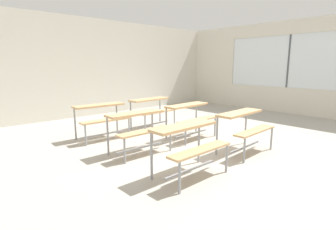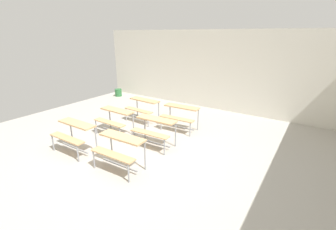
{
  "view_description": "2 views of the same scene",
  "coord_description": "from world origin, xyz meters",
  "px_view_note": "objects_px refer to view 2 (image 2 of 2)",
  "views": [
    {
      "loc": [
        -3.8,
        -3.3,
        1.6
      ],
      "look_at": [
        -0.37,
        0.47,
        0.61
      ],
      "focal_mm": 28.0,
      "sensor_mm": 36.0,
      "label": 1
    },
    {
      "loc": [
        3.75,
        -3.94,
        2.84
      ],
      "look_at": [
        0.59,
        0.79,
        0.84
      ],
      "focal_mm": 24.78,
      "sensor_mm": 36.0,
      "label": 2
    }
  ],
  "objects_px": {
    "trash_bin": "(118,93)",
    "desk_bench_r1c1": "(154,126)",
    "desk_bench_r0c0": "(74,131)",
    "desk_bench_r2c1": "(180,113)",
    "desk_bench_r1c0": "(115,116)",
    "desk_bench_r0c1": "(119,146)",
    "desk_bench_r2c0": "(143,105)"
  },
  "relations": [
    {
      "from": "desk_bench_r1c0",
      "to": "trash_bin",
      "type": "bearing_deg",
      "value": 135.14
    },
    {
      "from": "desk_bench_r0c1",
      "to": "desk_bench_r2c1",
      "type": "height_order",
      "value": "same"
    },
    {
      "from": "desk_bench_r0c0",
      "to": "desk_bench_r2c1",
      "type": "height_order",
      "value": "same"
    },
    {
      "from": "desk_bench_r1c0",
      "to": "trash_bin",
      "type": "relative_size",
      "value": 3.26
    },
    {
      "from": "desk_bench_r0c0",
      "to": "desk_bench_r1c0",
      "type": "distance_m",
      "value": 1.32
    },
    {
      "from": "desk_bench_r2c1",
      "to": "trash_bin",
      "type": "distance_m",
      "value": 4.98
    },
    {
      "from": "desk_bench_r0c1",
      "to": "desk_bench_r1c1",
      "type": "distance_m",
      "value": 1.31
    },
    {
      "from": "desk_bench_r0c1",
      "to": "desk_bench_r2c0",
      "type": "distance_m",
      "value": 2.99
    },
    {
      "from": "desk_bench_r1c0",
      "to": "desk_bench_r2c1",
      "type": "distance_m",
      "value": 1.96
    },
    {
      "from": "desk_bench_r1c1",
      "to": "desk_bench_r2c1",
      "type": "bearing_deg",
      "value": 87.92
    },
    {
      "from": "desk_bench_r0c0",
      "to": "desk_bench_r1c1",
      "type": "bearing_deg",
      "value": 42.05
    },
    {
      "from": "desk_bench_r1c0",
      "to": "desk_bench_r2c0",
      "type": "xyz_separation_m",
      "value": [
        -0.04,
        1.32,
        0.0
      ]
    },
    {
      "from": "desk_bench_r2c0",
      "to": "trash_bin",
      "type": "height_order",
      "value": "desk_bench_r2c0"
    },
    {
      "from": "desk_bench_r0c1",
      "to": "desk_bench_r2c0",
      "type": "relative_size",
      "value": 0.99
    },
    {
      "from": "desk_bench_r0c1",
      "to": "desk_bench_r2c1",
      "type": "xyz_separation_m",
      "value": [
        -0.04,
        2.63,
        0.0
      ]
    },
    {
      "from": "desk_bench_r0c1",
      "to": "trash_bin",
      "type": "distance_m",
      "value": 6.5
    },
    {
      "from": "desk_bench_r0c0",
      "to": "desk_bench_r2c0",
      "type": "relative_size",
      "value": 0.98
    },
    {
      "from": "desk_bench_r0c0",
      "to": "desk_bench_r2c1",
      "type": "relative_size",
      "value": 0.98
    },
    {
      "from": "desk_bench_r1c1",
      "to": "desk_bench_r0c0",
      "type": "bearing_deg",
      "value": -139.98
    },
    {
      "from": "desk_bench_r2c1",
      "to": "desk_bench_r1c0",
      "type": "bearing_deg",
      "value": -138.83
    },
    {
      "from": "desk_bench_r1c1",
      "to": "trash_bin",
      "type": "bearing_deg",
      "value": 142.48
    },
    {
      "from": "desk_bench_r0c0",
      "to": "desk_bench_r2c0",
      "type": "height_order",
      "value": "same"
    },
    {
      "from": "desk_bench_r0c0",
      "to": "trash_bin",
      "type": "relative_size",
      "value": 3.24
    },
    {
      "from": "desk_bench_r2c1",
      "to": "trash_bin",
      "type": "height_order",
      "value": "desk_bench_r2c1"
    },
    {
      "from": "trash_bin",
      "to": "desk_bench_r1c1",
      "type": "bearing_deg",
      "value": -35.16
    },
    {
      "from": "desk_bench_r2c1",
      "to": "desk_bench_r0c1",
      "type": "bearing_deg",
      "value": -91.8
    },
    {
      "from": "desk_bench_r2c1",
      "to": "trash_bin",
      "type": "relative_size",
      "value": 3.31
    },
    {
      "from": "desk_bench_r0c1",
      "to": "trash_bin",
      "type": "bearing_deg",
      "value": 133.55
    },
    {
      "from": "desk_bench_r0c1",
      "to": "desk_bench_r1c0",
      "type": "relative_size",
      "value": 1.01
    },
    {
      "from": "trash_bin",
      "to": "desk_bench_r0c1",
      "type": "bearing_deg",
      "value": -44.46
    },
    {
      "from": "desk_bench_r0c0",
      "to": "desk_bench_r2c1",
      "type": "bearing_deg",
      "value": 60.76
    },
    {
      "from": "desk_bench_r1c1",
      "to": "desk_bench_r0c1",
      "type": "bearing_deg",
      "value": -90.73
    }
  ]
}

